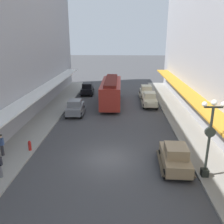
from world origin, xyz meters
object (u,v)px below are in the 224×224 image
Objects in this scene: parked_car_0 at (87,88)px; lamp_post_with_clock at (210,136)px; parked_car_1 at (150,99)px; parked_car_4 at (175,156)px; pedestrian_0 at (2,145)px; parked_car_2 at (146,92)px; streetcar at (111,91)px; parked_car_3 at (75,107)px; fire_hydrant at (30,145)px.

parked_car_0 is 0.84× the size of lamp_post_with_clock.
parked_car_1 and parked_car_4 have the same top height.
lamp_post_with_clock is at bearing -8.54° from pedestrian_0.
parked_car_0 is at bearing 145.65° from parked_car_1.
lamp_post_with_clock reaches higher than parked_car_2.
parked_car_0 and parked_car_2 have the same top height.
streetcar is at bearing 107.91° from parked_car_4.
parked_car_3 reaches higher than fire_hydrant.
parked_car_3 is at bearing 79.12° from fire_hydrant.
parked_car_3 is 5.26× the size of fire_hydrant.
parked_car_1 reaches higher than pedestrian_0.
parked_car_1 is 17.33m from fire_hydrant.
parked_car_2 is 6.40m from streetcar.
parked_car_0 is 11.06m from parked_car_1.
parked_car_2 is 0.44× the size of streetcar.
pedestrian_0 is at bearing -109.11° from parked_car_3.
parked_car_0 is 19.76m from fire_hydrant.
fire_hydrant is at bearing 27.00° from pedestrian_0.
parked_car_3 is at bearing -156.63° from parked_car_1.
parked_car_3 and parked_car_4 have the same top height.
fire_hydrant is (-1.81, -19.67, -0.38)m from parked_car_0.
parked_car_0 is at bearing 125.46° from streetcar.
parked_car_1 is 19.17m from pedestrian_0.
streetcar is 16.77m from pedestrian_0.
parked_car_0 is at bearing 84.74° from fire_hydrant.
parked_car_2 is 0.99× the size of parked_car_3.
parked_car_4 is 0.83× the size of lamp_post_with_clock.
parked_car_4 is at bearing 148.03° from lamp_post_with_clock.
parked_car_0 and parked_car_4 have the same top height.
lamp_post_with_clock is at bearing -49.01° from parked_car_3.
parked_car_4 is 0.45× the size of streetcar.
lamp_post_with_clock is (1.82, -20.87, 2.04)m from parked_car_2.
fire_hydrant is 2.05m from pedestrian_0.
parked_car_2 is 19.79m from parked_car_4.
streetcar is at bearing 173.52° from parked_car_1.
parked_car_1 is at bearing -6.48° from streetcar.
parked_car_0 is at bearing 168.28° from parked_car_2.
parked_car_0 is 1.01× the size of parked_car_2.
parked_car_1 is 9.94m from parked_car_3.
streetcar is (-5.08, -3.77, 0.96)m from parked_car_2.
parked_car_2 and parked_car_3 have the same top height.
streetcar is at bearing 67.35° from fire_hydrant.
parked_car_2 is 5.21× the size of fire_hydrant.
lamp_post_with_clock is (10.94, -22.76, 2.04)m from parked_car_0.
lamp_post_with_clock is at bearing -64.33° from parked_car_0.
parked_car_0 reaches higher than pedestrian_0.
streetcar is 11.73× the size of fire_hydrant.
lamp_post_with_clock is at bearing -83.76° from parked_car_1.
parked_car_0 is 0.45× the size of streetcar.
parked_car_4 is at bearing -66.98° from parked_car_0.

